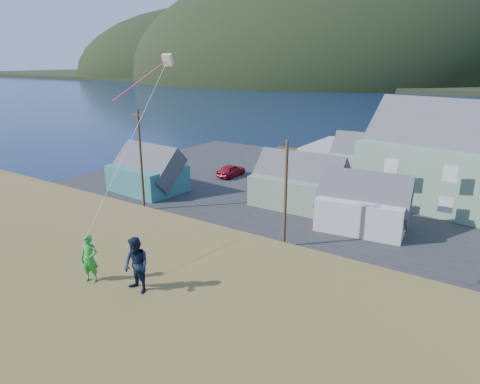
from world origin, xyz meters
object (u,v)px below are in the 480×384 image
(shed_teal, at_px, (147,171))
(shed_white, at_px, (363,204))
(kite_flyer_green, at_px, (90,259))
(shed_palegreen_far, at_px, (374,159))
(kite_flyer_navy, at_px, (136,265))
(shed_palegreen_near, at_px, (299,182))
(wharf, at_px, (392,154))

(shed_teal, height_order, shed_white, shed_teal)
(kite_flyer_green, bearing_deg, shed_white, 63.10)
(shed_white, relative_size, kite_flyer_green, 5.01)
(shed_palegreen_far, xyz_separation_m, kite_flyer_navy, (5.06, -43.11, 5.49))
(shed_palegreen_near, xyz_separation_m, kite_flyer_green, (6.62, -29.61, 5.54))
(shed_palegreen_far, bearing_deg, shed_white, -80.01)
(wharf, distance_m, kite_flyer_navy, 58.95)
(wharf, distance_m, shed_palegreen_near, 28.98)
(wharf, height_order, kite_flyer_navy, kite_flyer_navy)
(wharf, height_order, shed_palegreen_near, shed_palegreen_near)
(wharf, xyz_separation_m, shed_palegreen_near, (-1.76, -28.86, 2.04))
(wharf, distance_m, kite_flyer_green, 59.15)
(wharf, bearing_deg, kite_flyer_green, -85.24)
(kite_flyer_green, height_order, kite_flyer_navy, kite_flyer_navy)
(wharf, distance_m, shed_white, 31.91)
(shed_palegreen_far, distance_m, kite_flyer_navy, 43.75)
(kite_flyer_green, bearing_deg, shed_palegreen_far, 69.08)
(shed_teal, relative_size, kite_flyer_green, 5.22)
(kite_flyer_green, bearing_deg, shed_teal, 107.57)
(shed_white, bearing_deg, wharf, 93.44)
(wharf, height_order, shed_teal, shed_teal)
(shed_palegreen_near, distance_m, kite_flyer_navy, 30.91)
(kite_flyer_green, bearing_deg, wharf, 69.56)
(shed_white, bearing_deg, kite_flyer_navy, -94.68)
(shed_teal, height_order, kite_flyer_navy, kite_flyer_navy)
(shed_teal, height_order, kite_flyer_green, kite_flyer_green)
(shed_teal, xyz_separation_m, kite_flyer_navy, (24.72, -24.39, 5.71))
(shed_teal, xyz_separation_m, shed_palegreen_far, (19.67, 18.72, 0.22))
(wharf, distance_m, shed_palegreen_far, 15.20)
(shed_white, bearing_deg, kite_flyer_green, -98.52)
(shed_palegreen_far, bearing_deg, shed_teal, -140.35)
(wharf, xyz_separation_m, shed_white, (5.67, -31.34, 1.92))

